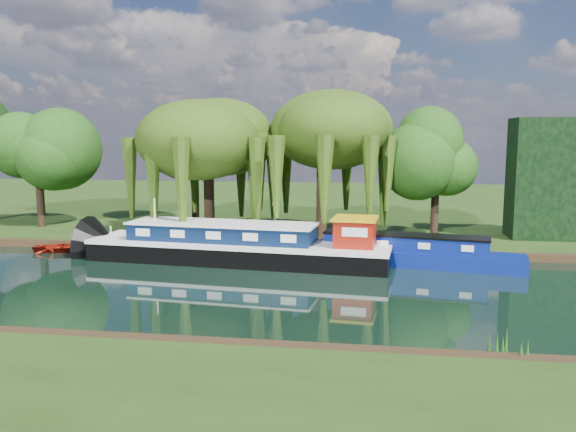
% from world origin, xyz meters
% --- Properties ---
extents(ground, '(120.00, 120.00, 0.00)m').
position_xyz_m(ground, '(0.00, 0.00, 0.00)').
color(ground, black).
extents(far_bank, '(120.00, 52.00, 0.45)m').
position_xyz_m(far_bank, '(0.00, 34.00, 0.23)').
color(far_bank, black).
rests_on(far_bank, ground).
extents(dutch_barge, '(17.81, 5.58, 3.70)m').
position_xyz_m(dutch_barge, '(-0.69, 5.63, 0.92)').
color(dutch_barge, black).
rests_on(dutch_barge, ground).
extents(narrowboat, '(13.10, 4.39, 1.88)m').
position_xyz_m(narrowboat, '(8.67, 6.27, 0.67)').
color(narrowboat, navy).
rests_on(narrowboat, ground).
extents(red_dinghy, '(3.64, 2.83, 0.69)m').
position_xyz_m(red_dinghy, '(-12.67, 6.93, 0.00)').
color(red_dinghy, maroon).
rests_on(red_dinghy, ground).
extents(white_cruiser, '(2.66, 2.40, 1.23)m').
position_xyz_m(white_cruiser, '(12.77, 6.55, 0.00)').
color(white_cruiser, silver).
rests_on(white_cruiser, ground).
extents(willow_left, '(7.36, 7.36, 8.82)m').
position_xyz_m(willow_left, '(-4.12, 11.06, 6.85)').
color(willow_left, black).
rests_on(willow_left, far_bank).
extents(willow_right, '(7.37, 7.37, 8.97)m').
position_xyz_m(willow_right, '(3.51, 11.32, 7.00)').
color(willow_right, black).
rests_on(willow_right, far_bank).
extents(tree_far_left, '(5.34, 5.34, 8.61)m').
position_xyz_m(tree_far_left, '(-18.14, 13.67, 6.34)').
color(tree_far_left, black).
rests_on(tree_far_left, far_bank).
extents(tree_far_mid, '(5.27, 5.27, 8.62)m').
position_xyz_m(tree_far_mid, '(-7.16, 17.51, 6.39)').
color(tree_far_mid, black).
rests_on(tree_far_mid, far_bank).
extents(tree_far_right, '(4.59, 4.59, 7.52)m').
position_xyz_m(tree_far_right, '(11.05, 13.37, 5.63)').
color(tree_far_right, black).
rests_on(tree_far_right, far_bank).
extents(conifer_hedge, '(6.00, 3.00, 8.00)m').
position_xyz_m(conifer_hedge, '(19.00, 14.00, 4.45)').
color(conifer_hedge, black).
rests_on(conifer_hedge, far_bank).
extents(lamppost, '(0.36, 0.36, 2.56)m').
position_xyz_m(lamppost, '(0.50, 10.50, 2.42)').
color(lamppost, silver).
rests_on(lamppost, far_bank).
extents(mooring_posts, '(19.16, 0.16, 1.00)m').
position_xyz_m(mooring_posts, '(-0.50, 8.40, 0.95)').
color(mooring_posts, silver).
rests_on(mooring_posts, far_bank).
extents(reeds_near, '(33.70, 1.50, 1.10)m').
position_xyz_m(reeds_near, '(6.87, -7.57, 0.55)').
color(reeds_near, '#174311').
rests_on(reeds_near, ground).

